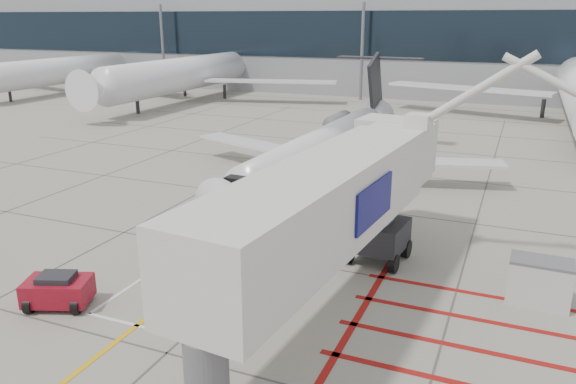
% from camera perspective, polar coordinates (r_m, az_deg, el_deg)
% --- Properties ---
extents(ground_plane, '(260.00, 260.00, 0.00)m').
position_cam_1_polar(ground_plane, '(21.87, -6.20, -10.64)').
color(ground_plane, '#9C9686').
rests_on(ground_plane, ground).
extents(regional_jet, '(23.41, 29.05, 7.40)m').
position_cam_1_polar(regional_jet, '(33.28, 2.15, 6.04)').
color(regional_jet, silver).
rests_on(regional_jet, ground_plane).
extents(jet_bridge, '(10.78, 19.82, 7.62)m').
position_cam_1_polar(jet_bridge, '(18.57, 3.42, -2.89)').
color(jet_bridge, silver).
rests_on(jet_bridge, ground_plane).
extents(pushback_tug, '(2.67, 2.17, 1.34)m').
position_cam_1_polar(pushback_tug, '(22.54, -22.35, -9.14)').
color(pushback_tug, maroon).
rests_on(pushback_tug, ground_plane).
extents(baggage_cart, '(2.34, 1.74, 1.33)m').
position_cam_1_polar(baggage_cart, '(24.56, -3.37, -5.59)').
color(baggage_cart, '#55565A').
rests_on(baggage_cart, ground_plane).
extents(ground_power_unit, '(2.22, 1.33, 1.73)m').
position_cam_1_polar(ground_power_unit, '(22.97, 24.17, -8.32)').
color(ground_power_unit, silver).
rests_on(ground_power_unit, ground_plane).
extents(cone_nose, '(0.38, 0.38, 0.52)m').
position_cam_1_polar(cone_nose, '(27.58, -4.42, -3.88)').
color(cone_nose, orange).
rests_on(cone_nose, ground_plane).
extents(cone_side, '(0.39, 0.39, 0.54)m').
position_cam_1_polar(cone_side, '(29.21, 1.46, -2.58)').
color(cone_side, red).
rests_on(cone_side, ground_plane).
extents(terminal_building, '(180.00, 28.00, 14.00)m').
position_cam_1_polar(terminal_building, '(86.85, 23.77, 13.82)').
color(terminal_building, gray).
rests_on(terminal_building, ground_plane).
extents(terminal_glass_band, '(180.00, 0.10, 6.00)m').
position_cam_1_polar(terminal_glass_band, '(72.78, 23.87, 14.19)').
color(terminal_glass_band, black).
rests_on(terminal_glass_band, ground_plane).
extents(bg_aircraft_a, '(32.56, 36.18, 10.85)m').
position_cam_1_polar(bg_aircraft_a, '(86.86, -21.38, 13.04)').
color(bg_aircraft_a, silver).
rests_on(bg_aircraft_a, ground_plane).
extents(bg_aircraft_b, '(36.58, 40.64, 12.19)m').
position_cam_1_polar(bg_aircraft_b, '(74.16, -9.50, 13.94)').
color(bg_aircraft_b, silver).
rests_on(bg_aircraft_b, ground_plane).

